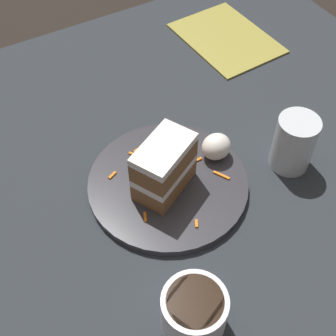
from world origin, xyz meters
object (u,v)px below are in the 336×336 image
at_px(drinking_glass, 293,146).
at_px(menu_card, 226,38).
at_px(coffee_mug, 194,312).
at_px(orange_garnish, 175,142).
at_px(cream_dollop, 216,147).
at_px(plate, 168,184).
at_px(cake_slice, 164,167).

bearing_deg(drinking_glass, menu_card, -107.55).
bearing_deg(coffee_mug, orange_garnish, -116.22).
xyz_separation_m(cream_dollop, orange_garnish, (0.04, -0.06, -0.02)).
height_order(plate, cream_dollop, cream_dollop).
bearing_deg(drinking_glass, cake_slice, -13.76).
bearing_deg(drinking_glass, coffee_mug, 28.41).
bearing_deg(cake_slice, cream_dollop, 69.34).
xyz_separation_m(coffee_mug, menu_card, (-0.38, -0.48, -0.04)).
distance_m(cream_dollop, coffee_mug, 0.27).
distance_m(cake_slice, drinking_glass, 0.21).
bearing_deg(orange_garnish, plate, 51.63).
xyz_separation_m(cake_slice, menu_card, (-0.31, -0.28, -0.06)).
xyz_separation_m(cake_slice, coffee_mug, (0.07, 0.20, -0.02)).
relative_size(orange_garnish, drinking_glass, 0.55).
distance_m(orange_garnish, menu_card, 0.33).
xyz_separation_m(plate, cake_slice, (0.01, 0.01, 0.05)).
xyz_separation_m(plate, coffee_mug, (0.08, 0.20, 0.03)).
bearing_deg(drinking_glass, plate, -15.95).
distance_m(cake_slice, orange_garnish, 0.10).
bearing_deg(cake_slice, orange_garnish, 111.21).
distance_m(cake_slice, cream_dollop, 0.11).
bearing_deg(plate, coffee_mug, 68.18).
xyz_separation_m(cake_slice, drinking_glass, (-0.20, 0.05, -0.02)).
height_order(drinking_glass, coffee_mug, drinking_glass).
height_order(plate, drinking_glass, drinking_glass).
bearing_deg(plate, cream_dollop, -175.65).
bearing_deg(cream_dollop, orange_garnish, -52.90).
xyz_separation_m(orange_garnish, drinking_glass, (-0.14, 0.12, 0.02)).
bearing_deg(cream_dollop, drinking_glass, 148.47).
distance_m(orange_garnish, drinking_glass, 0.19).
bearing_deg(menu_card, plate, -140.26).
height_order(orange_garnish, menu_card, orange_garnish).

